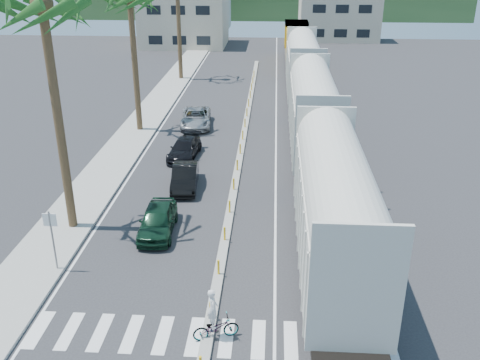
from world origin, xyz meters
name	(u,v)px	position (x,y,z in m)	size (l,w,h in m)	color
ground	(214,304)	(0.00, 0.00, 0.00)	(140.00, 140.00, 0.00)	#28282B
sidewalk	(146,119)	(-8.50, 25.00, 0.07)	(3.00, 90.00, 0.15)	gray
rails	(305,112)	(5.00, 28.00, 0.03)	(1.56, 100.00, 0.06)	black
median	(243,140)	(0.00, 19.96, 0.09)	(0.45, 60.00, 0.85)	gray
crosswalk	(208,337)	(0.00, -2.00, 0.01)	(14.00, 2.20, 0.01)	silver
lane_markings	(221,121)	(-2.15, 25.00, 0.00)	(9.42, 90.00, 0.01)	silver
freight_train	(309,93)	(5.00, 23.50, 2.91)	(3.00, 60.94, 5.85)	beige
street_sign	(52,233)	(-7.30, 2.00, 1.97)	(0.60, 0.08, 3.00)	slate
buildings	(222,8)	(-6.41, 71.66, 4.36)	(38.00, 27.00, 10.00)	#B3A68E
car_lead	(158,220)	(-3.48, 5.79, 0.72)	(1.89, 4.29, 1.44)	black
car_second	(185,177)	(-2.98, 11.40, 0.69)	(1.80, 4.29, 1.38)	black
car_third	(185,149)	(-3.82, 16.46, 0.63)	(2.11, 4.50, 1.27)	black
car_rear	(196,118)	(-4.02, 23.50, 0.71)	(2.83, 5.29, 1.41)	#9C9EA1
cyclist	(215,323)	(0.29, -2.02, 0.67)	(1.64, 2.10, 2.14)	#9EA0A5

